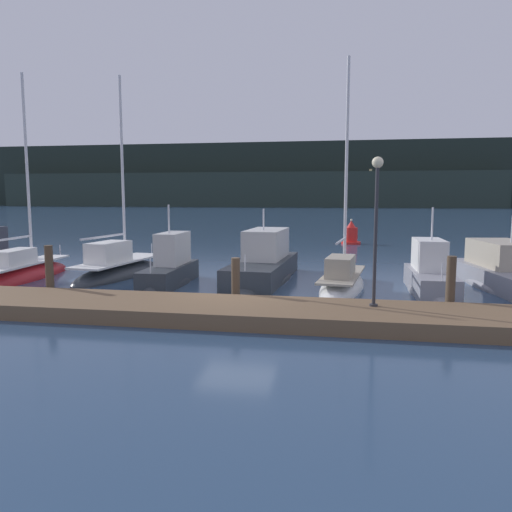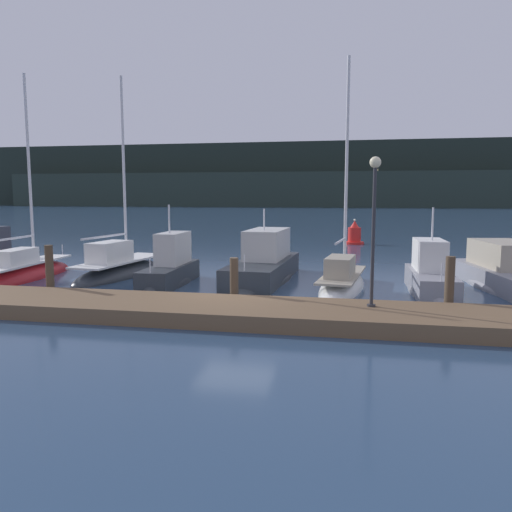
{
  "view_description": "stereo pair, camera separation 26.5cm",
  "coord_description": "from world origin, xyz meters",
  "views": [
    {
      "loc": [
        3.48,
        -15.81,
        3.65
      ],
      "look_at": [
        0.0,
        3.58,
        1.2
      ],
      "focal_mm": 35.0,
      "sensor_mm": 36.0,
      "label": 1
    },
    {
      "loc": [
        3.74,
        -15.76,
        3.65
      ],
      "look_at": [
        0.0,
        3.58,
        1.2
      ],
      "focal_mm": 35.0,
      "sensor_mm": 36.0,
      "label": 2
    }
  ],
  "objects": [
    {
      "name": "sailboat_berth_6",
      "position": [
        3.41,
        3.48,
        0.17
      ],
      "size": [
        2.23,
        5.93,
        9.39
      ],
      "color": "white",
      "rests_on": "ground"
    },
    {
      "name": "mooring_pile_3",
      "position": [
        6.65,
        -0.17,
        0.9
      ],
      "size": [
        0.28,
        0.28,
        1.8
      ],
      "primitive_type": "cylinder",
      "color": "#4C3D2D",
      "rests_on": "ground"
    },
    {
      "name": "motorboat_berth_5",
      "position": [
        0.05,
        5.13,
        0.42
      ],
      "size": [
        2.57,
        7.41,
        3.52
      ],
      "color": "#2D3338",
      "rests_on": "ground"
    },
    {
      "name": "motorboat_berth_7",
      "position": [
        6.63,
        3.39,
        0.33
      ],
      "size": [
        1.56,
        4.85,
        3.82
      ],
      "color": "gray",
      "rests_on": "ground"
    },
    {
      "name": "mooring_pile_1",
      "position": [
        -6.65,
        -0.17,
        0.94
      ],
      "size": [
        0.28,
        0.28,
        1.88
      ],
      "primitive_type": "cylinder",
      "color": "#4C3D2D",
      "rests_on": "ground"
    },
    {
      "name": "channel_buoy",
      "position": [
        3.91,
        21.57,
        0.67
      ],
      "size": [
        1.42,
        1.42,
        1.84
      ],
      "color": "red",
      "rests_on": "ground"
    },
    {
      "name": "dock_lamppost",
      "position": [
        4.33,
        -1.38,
        3.26
      ],
      "size": [
        0.32,
        0.32,
        4.23
      ],
      "color": "#2D2D33",
      "rests_on": "dock"
    },
    {
      "name": "motorboat_berth_8",
      "position": [
        9.87,
        4.92,
        0.28
      ],
      "size": [
        3.77,
        7.75,
        3.49
      ],
      "color": "gray",
      "rests_on": "ground"
    },
    {
      "name": "motorboat_berth_4",
      "position": [
        -3.5,
        3.28,
        0.35
      ],
      "size": [
        1.38,
        4.75,
        3.9
      ],
      "color": "#2D3338",
      "rests_on": "ground"
    },
    {
      "name": "dock",
      "position": [
        0.0,
        -1.82,
        0.23
      ],
      "size": [
        36.58,
        2.8,
        0.45
      ],
      "primitive_type": "cube",
      "color": "brown",
      "rests_on": "ground"
    },
    {
      "name": "mooring_pile_2",
      "position": [
        0.0,
        -0.17,
        0.8
      ],
      "size": [
        0.28,
        0.28,
        1.6
      ],
      "primitive_type": "cylinder",
      "color": "#4C3D2D",
      "rests_on": "ground"
    },
    {
      "name": "sailboat_berth_2",
      "position": [
        -10.12,
        3.39,
        0.16
      ],
      "size": [
        1.72,
        6.38,
        9.39
      ],
      "color": "red",
      "rests_on": "ground"
    },
    {
      "name": "ground_plane",
      "position": [
        0.0,
        0.0,
        0.0
      ],
      "size": [
        400.0,
        400.0,
        0.0
      ],
      "primitive_type": "plane",
      "color": "navy"
    },
    {
      "name": "hillside_backdrop",
      "position": [
        -4.45,
        134.93,
        8.58
      ],
      "size": [
        240.0,
        23.0,
        18.61
      ],
      "color": "#1E2823",
      "rests_on": "ground"
    },
    {
      "name": "sailboat_berth_3",
      "position": [
        -6.46,
        4.75,
        0.2
      ],
      "size": [
        2.59,
        6.66,
        9.4
      ],
      "color": "#2D3338",
      "rests_on": "ground"
    }
  ]
}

